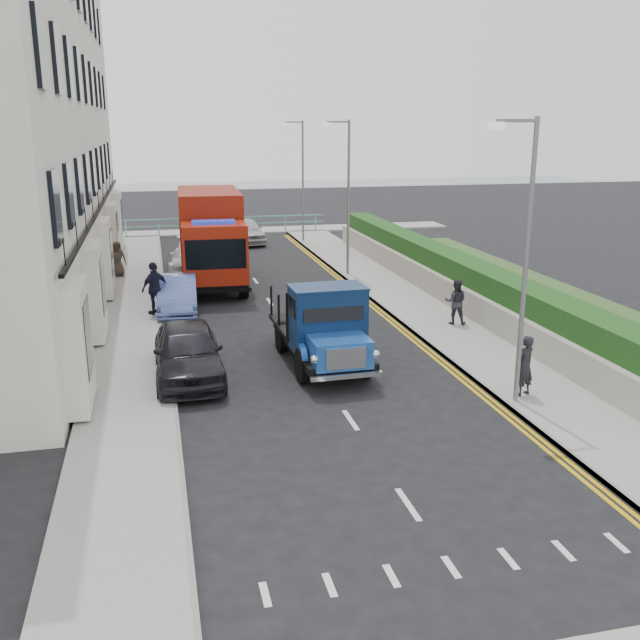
{
  "coord_description": "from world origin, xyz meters",
  "views": [
    {
      "loc": [
        -4.29,
        -17.17,
        6.85
      ],
      "look_at": [
        0.18,
        1.99,
        1.4
      ],
      "focal_mm": 40.0,
      "sensor_mm": 36.0,
      "label": 1
    }
  ],
  "objects": [
    {
      "name": "terrace_west",
      "position": [
        -9.47,
        13.0,
        7.17
      ],
      "size": [
        6.31,
        30.2,
        14.25
      ],
      "color": "white",
      "rests_on": "ground"
    },
    {
      "name": "pavement_west",
      "position": [
        -5.2,
        9.0,
        0.06
      ],
      "size": [
        2.4,
        38.0,
        0.12
      ],
      "primitive_type": "cube",
      "color": "gray",
      "rests_on": "ground"
    },
    {
      "name": "lamp_near",
      "position": [
        4.18,
        -2.0,
        4.0
      ],
      "size": [
        1.23,
        0.18,
        7.0
      ],
      "color": "slate",
      "rests_on": "ground"
    },
    {
      "name": "seafront_car_right",
      "position": [
        0.93,
        24.55,
        0.74
      ],
      "size": [
        2.16,
        4.47,
        1.47
      ],
      "primitive_type": "imported",
      "rotation": [
        0.0,
        0.0,
        0.1
      ],
      "color": "silver",
      "rests_on": "ground"
    },
    {
      "name": "parked_car_front",
      "position": [
        -3.6,
        1.84,
        0.77
      ],
      "size": [
        1.83,
        4.55,
        1.55
      ],
      "primitive_type": "imported",
      "rotation": [
        0.0,
        0.0,
        -0.0
      ],
      "color": "black",
      "rests_on": "ground"
    },
    {
      "name": "promenade",
      "position": [
        0.0,
        29.0,
        0.06
      ],
      "size": [
        30.0,
        2.5,
        0.12
      ],
      "primitive_type": "cube",
      "color": "gray",
      "rests_on": "ground"
    },
    {
      "name": "pedestrian_east_far",
      "position": [
        5.68,
        4.96,
        0.9
      ],
      "size": [
        0.94,
        0.85,
        1.57
      ],
      "primitive_type": "imported",
      "rotation": [
        0.0,
        0.0,
        2.73
      ],
      "color": "#2D2932",
      "rests_on": "pavement_east"
    },
    {
      "name": "parked_car_rear",
      "position": [
        -2.6,
        16.65,
        0.72
      ],
      "size": [
        2.53,
        5.16,
        1.44
      ],
      "primitive_type": "imported",
      "rotation": [
        0.0,
        0.0,
        -0.1
      ],
      "color": "silver",
      "rests_on": "ground"
    },
    {
      "name": "bedford_lorry",
      "position": [
        0.28,
        1.65,
        1.13
      ],
      "size": [
        2.19,
        5.26,
        2.46
      ],
      "rotation": [
        0.0,
        0.0,
        0.02
      ],
      "color": "black",
      "rests_on": "ground"
    },
    {
      "name": "parked_car_mid",
      "position": [
        -3.6,
        9.34,
        0.67
      ],
      "size": [
        1.59,
        4.12,
        1.34
      ],
      "primitive_type": "imported",
      "rotation": [
        0.0,
        0.0,
        -0.04
      ],
      "color": "#5C73C6",
      "rests_on": "ground"
    },
    {
      "name": "lamp_far",
      "position": [
        4.18,
        24.0,
        4.0
      ],
      "size": [
        1.23,
        0.18,
        7.0
      ],
      "color": "slate",
      "rests_on": "ground"
    },
    {
      "name": "red_lorry",
      "position": [
        -1.91,
        14.0,
        2.13
      ],
      "size": [
        2.85,
        7.72,
        4.0
      ],
      "rotation": [
        0.0,
        0.0,
        -0.04
      ],
      "color": "black",
      "rests_on": "ground"
    },
    {
      "name": "lamp_mid",
      "position": [
        4.18,
        14.0,
        4.0
      ],
      "size": [
        1.23,
        0.18,
        7.0
      ],
      "color": "slate",
      "rests_on": "ground"
    },
    {
      "name": "garden_east",
      "position": [
        7.21,
        9.0,
        0.9
      ],
      "size": [
        1.45,
        28.0,
        1.75
      ],
      "color": "#B2AD9E",
      "rests_on": "ground"
    },
    {
      "name": "seafront_car_left",
      "position": [
        -1.03,
        26.53,
        0.67
      ],
      "size": [
        3.56,
        5.23,
        1.33
      ],
      "primitive_type": "imported",
      "rotation": [
        0.0,
        0.0,
        2.83
      ],
      "color": "black",
      "rests_on": "ground"
    },
    {
      "name": "pedestrian_east_near",
      "position": [
        4.65,
        -1.71,
        0.91
      ],
      "size": [
        0.68,
        0.57,
        1.58
      ],
      "primitive_type": "imported",
      "rotation": [
        0.0,
        0.0,
        3.54
      ],
      "color": "black",
      "rests_on": "pavement_east"
    },
    {
      "name": "sea_plane",
      "position": [
        0.0,
        60.0,
        0.0
      ],
      "size": [
        120.0,
        120.0,
        0.0
      ],
      "primitive_type": "plane",
      "color": "#4F636C",
      "rests_on": "ground"
    },
    {
      "name": "pedestrian_west_near",
      "position": [
        -4.4,
        8.7,
        1.08
      ],
      "size": [
        1.18,
        1.04,
        1.91
      ],
      "primitive_type": "imported",
      "rotation": [
        0.0,
        0.0,
        3.78
      ],
      "color": "black",
      "rests_on": "pavement_west"
    },
    {
      "name": "pedestrian_west_far",
      "position": [
        -6.0,
        15.91,
        0.91
      ],
      "size": [
        0.89,
        0.7,
        1.58
      ],
      "primitive_type": "imported",
      "rotation": [
        0.0,
        0.0,
        0.29
      ],
      "color": "#383128",
      "rests_on": "pavement_west"
    },
    {
      "name": "seafront_railing",
      "position": [
        0.0,
        28.2,
        0.58
      ],
      "size": [
        13.0,
        0.08,
        1.11
      ],
      "color": "#59B2A5",
      "rests_on": "ground"
    },
    {
      "name": "ground",
      "position": [
        0.0,
        0.0,
        0.0
      ],
      "size": [
        120.0,
        120.0,
        0.0
      ],
      "primitive_type": "plane",
      "color": "black",
      "rests_on": "ground"
    },
    {
      "name": "pavement_east",
      "position": [
        5.3,
        9.0,
        0.06
      ],
      "size": [
        2.6,
        38.0,
        0.12
      ],
      "primitive_type": "cube",
      "color": "gray",
      "rests_on": "ground"
    }
  ]
}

